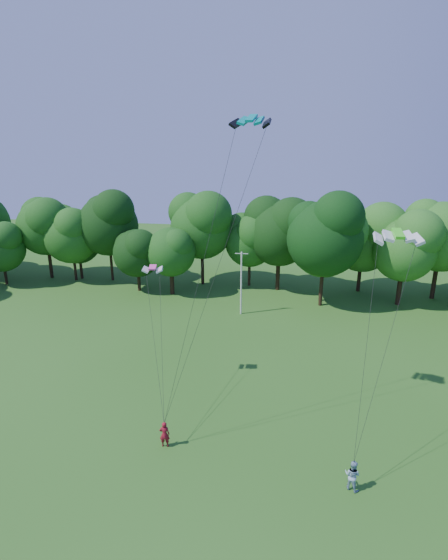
# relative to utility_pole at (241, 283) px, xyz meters

# --- Properties ---
(ground) EXTENTS (160.00, 160.00, 0.00)m
(ground) POSITION_rel_utility_pole_xyz_m (1.52, -28.29, -3.85)
(ground) COLOR #275B19
(ground) RESTS_ON ground
(utility_pole) EXTENTS (1.49, 0.19, 7.45)m
(utility_pole) POSITION_rel_utility_pole_xyz_m (0.00, 0.00, 0.00)
(utility_pole) COLOR silver
(utility_pole) RESTS_ON ground
(kite_flyer_left) EXTENTS (0.74, 0.53, 1.88)m
(kite_flyer_left) POSITION_rel_utility_pole_xyz_m (-2.30, -23.54, -2.91)
(kite_flyer_left) COLOR maroon
(kite_flyer_left) RESTS_ON ground
(kite_flyer_right) EXTENTS (1.18, 1.10, 1.93)m
(kite_flyer_right) POSITION_rel_utility_pole_xyz_m (9.55, -25.43, -2.89)
(kite_flyer_right) COLOR #8CABC3
(kite_flyer_right) RESTS_ON ground
(kite_teal) EXTENTS (2.60, 1.58, 0.52)m
(kite_teal) POSITION_rel_utility_pole_xyz_m (2.65, -19.02, 16.90)
(kite_teal) COLOR #048986
(kite_teal) RESTS_ON ground
(kite_green) EXTENTS (2.82, 1.37, 0.46)m
(kite_green) POSITION_rel_utility_pole_xyz_m (11.62, -20.18, 10.39)
(kite_green) COLOR #41E221
(kite_green) RESTS_ON ground
(kite_pink) EXTENTS (1.70, 1.00, 0.27)m
(kite_pink) POSITION_rel_utility_pole_xyz_m (-5.16, -15.68, 6.20)
(kite_pink) COLOR #FF46AF
(kite_pink) RESTS_ON ground
(tree_back_west) EXTENTS (8.54, 8.54, 12.42)m
(tree_back_west) POSITION_rel_utility_pole_xyz_m (-24.94, 8.84, 3.91)
(tree_back_west) COLOR black
(tree_back_west) RESTS_ON ground
(tree_back_center) EXTENTS (9.75, 9.75, 14.19)m
(tree_back_center) POSITION_rel_utility_pole_xyz_m (9.29, 4.20, 5.01)
(tree_back_center) COLOR black
(tree_back_center) RESTS_ON ground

